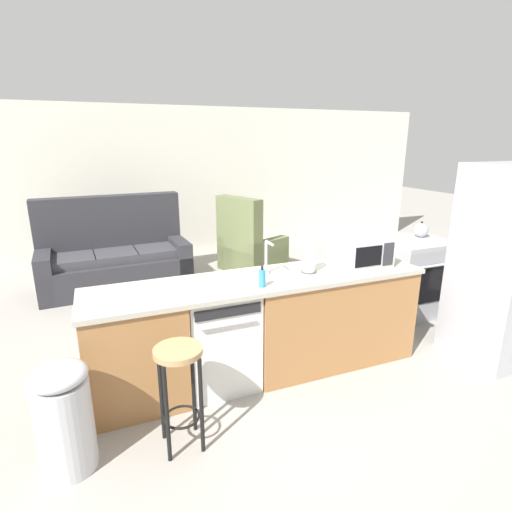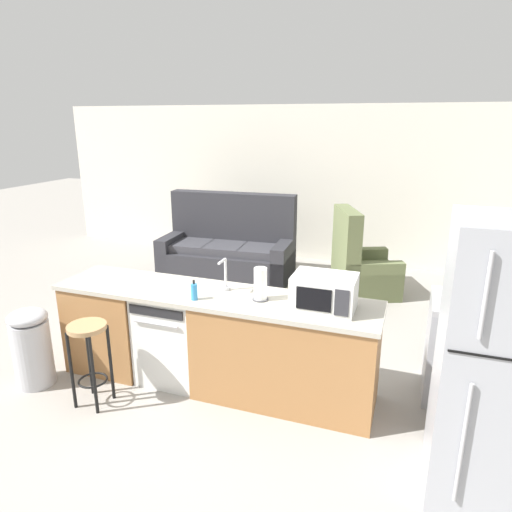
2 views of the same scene
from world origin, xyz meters
name	(u,v)px [view 2 (image 2 of 2)]	position (x,y,z in m)	size (l,w,h in m)	color
ground_plane	(200,380)	(0.00, 0.00, 0.00)	(24.00, 24.00, 0.00)	gray
wall_back	(325,185)	(0.30, 4.20, 1.30)	(10.00, 0.06, 2.60)	silver
kitchen_counter	(223,344)	(0.24, 0.00, 0.42)	(2.94, 0.66, 0.90)	#9E6B3D
dishwasher	(175,336)	(-0.25, 0.00, 0.42)	(0.58, 0.61, 0.84)	silver
stove_range	(473,351)	(2.35, 0.55, 0.45)	(0.76, 0.68, 0.90)	#A8AAB2
refrigerator	(501,365)	(2.35, -0.55, 0.92)	(0.72, 0.73, 1.84)	#A8AAB2
microwave	(324,292)	(1.14, 0.00, 1.04)	(0.50, 0.37, 0.28)	white
sink_faucet	(225,277)	(0.23, 0.10, 1.03)	(0.07, 0.17, 0.30)	silver
paper_towel_roll	(261,284)	(0.60, 0.00, 1.04)	(0.14, 0.14, 0.28)	#4C4C51
soap_bottle	(194,292)	(0.07, -0.19, 0.97)	(0.06, 0.06, 0.18)	#338CCC
kettle	(502,290)	(2.52, 0.68, 0.99)	(0.21, 0.17, 0.19)	#B2B2B7
bar_stool	(89,347)	(-0.70, -0.63, 0.54)	(0.32, 0.32, 0.74)	tan
trash_bin	(32,346)	(-1.42, -0.56, 0.38)	(0.35, 0.35, 0.74)	#B7B7BC
couch	(229,251)	(-0.93, 2.91, 0.39)	(2.05, 1.02, 1.27)	#2D2D33
armchair	(359,269)	(1.09, 2.81, 0.35)	(1.07, 1.09, 1.20)	#667047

